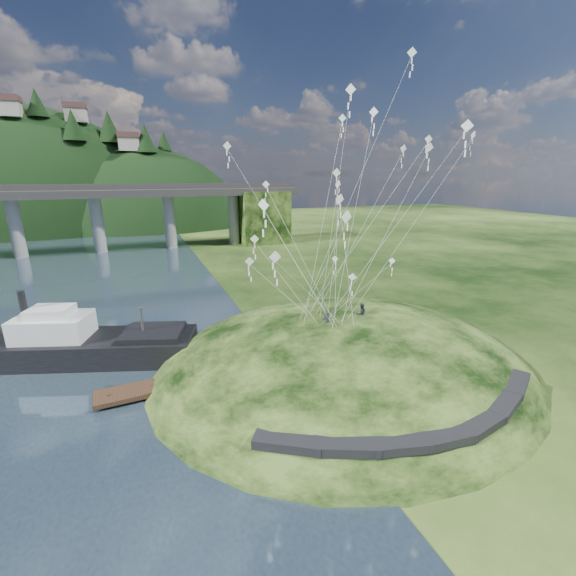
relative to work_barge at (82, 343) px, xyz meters
name	(u,v)px	position (x,y,z in m)	size (l,w,h in m)	color
ground	(269,396)	(14.51, -12.52, -1.76)	(320.00, 320.00, 0.00)	black
grass_hill	(343,382)	(22.51, -10.52, -3.26)	(36.00, 32.00, 13.00)	black
footpath	(430,423)	(21.97, -22.27, 0.33)	(22.29, 5.84, 0.83)	black
bridge	(44,211)	(-11.95, 57.54, 7.95)	(160.00, 11.00, 15.00)	#2D2B2B
far_ridge	(25,252)	(-29.07, 109.65, -9.19)	(153.00, 70.00, 94.50)	black
work_barge	(82,343)	(0.00, 0.00, 0.00)	(20.74, 11.41, 7.01)	black
wooden_dock	(193,379)	(9.13, -8.41, -1.28)	(15.43, 3.35, 1.09)	#321F14
kite_flyers	(352,306)	(23.09, -10.44, 4.18)	(4.70, 1.25, 1.99)	#242631
kite_swarm	(338,190)	(22.18, -8.77, 14.15)	(18.70, 17.59, 19.59)	white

